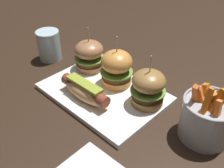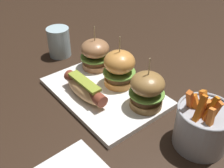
{
  "view_description": "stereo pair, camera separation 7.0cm",
  "coord_description": "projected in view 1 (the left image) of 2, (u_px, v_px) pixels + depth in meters",
  "views": [
    {
      "loc": [
        0.43,
        -0.41,
        0.46
      ],
      "look_at": [
        0.03,
        0.0,
        0.05
      ],
      "focal_mm": 42.36,
      "sensor_mm": 36.0,
      "label": 1
    },
    {
      "loc": [
        0.48,
        -0.36,
        0.46
      ],
      "look_at": [
        0.03,
        0.0,
        0.05
      ],
      "focal_mm": 42.36,
      "sensor_mm": 36.0,
      "label": 2
    }
  ],
  "objects": [
    {
      "name": "ground_plane",
      "position": [
        104.0,
        95.0,
        0.75
      ],
      "size": [
        3.0,
        3.0,
        0.0
      ],
      "primitive_type": "plane",
      "color": "black"
    },
    {
      "name": "platter_main",
      "position": [
        104.0,
        93.0,
        0.75
      ],
      "size": [
        0.34,
        0.23,
        0.01
      ],
      "primitive_type": "cube",
      "color": "white",
      "rests_on": "ground"
    },
    {
      "name": "hot_dog",
      "position": [
        85.0,
        91.0,
        0.7
      ],
      "size": [
        0.16,
        0.05,
        0.05
      ],
      "color": "#E0A869",
      "rests_on": "platter_main"
    },
    {
      "name": "slider_left",
      "position": [
        89.0,
        55.0,
        0.81
      ],
      "size": [
        0.09,
        0.09,
        0.14
      ],
      "color": "#A26E46",
      "rests_on": "platter_main"
    },
    {
      "name": "slider_center",
      "position": [
        118.0,
        68.0,
        0.74
      ],
      "size": [
        0.09,
        0.09,
        0.15
      ],
      "color": "#D78E42",
      "rests_on": "platter_main"
    },
    {
      "name": "slider_right",
      "position": [
        148.0,
        88.0,
        0.67
      ],
      "size": [
        0.09,
        0.09,
        0.14
      ],
      "color": "olive",
      "rests_on": "platter_main"
    },
    {
      "name": "fries_bucket",
      "position": [
        207.0,
        118.0,
        0.59
      ],
      "size": [
        0.12,
        0.12,
        0.15
      ],
      "color": "#A8AAB2",
      "rests_on": "ground"
    },
    {
      "name": "water_glass",
      "position": [
        49.0,
        45.0,
        0.89
      ],
      "size": [
        0.08,
        0.08,
        0.1
      ],
      "primitive_type": "cylinder",
      "color": "silver",
      "rests_on": "ground"
    }
  ]
}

